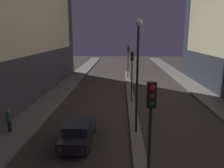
{
  "coord_description": "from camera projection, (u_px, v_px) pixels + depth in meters",
  "views": [
    {
      "loc": [
        -1.08,
        -3.97,
        6.8
      ],
      "look_at": [
        -2.16,
        21.67,
        0.97
      ],
      "focal_mm": 35.0,
      "sensor_mm": 36.0,
      "label": 1
    }
  ],
  "objects": [
    {
      "name": "car_left_lane",
      "position": [
        79.0,
        131.0,
        13.93
      ],
      "size": [
        1.75,
        4.49,
        1.51
      ],
      "color": "black",
      "rests_on": "ground"
    },
    {
      "name": "traffic_light_far",
      "position": [
        128.0,
        54.0,
        33.46
      ],
      "size": [
        0.32,
        0.42,
        5.04
      ],
      "color": "black",
      "rests_on": "median_strip"
    },
    {
      "name": "street_lamp",
      "position": [
        138.0,
        59.0,
        14.21
      ],
      "size": [
        0.49,
        0.49,
        7.64
      ],
      "color": "black",
      "rests_on": "median_strip"
    },
    {
      "name": "median_strip",
      "position": [
        131.0,
        99.0,
        23.33
      ],
      "size": [
        0.78,
        34.98,
        0.13
      ],
      "color": "#66605B",
      "rests_on": "ground"
    },
    {
      "name": "traffic_light_mid",
      "position": [
        132.0,
        66.0,
        21.49
      ],
      "size": [
        0.32,
        0.42,
        5.04
      ],
      "color": "black",
      "rests_on": "median_strip"
    },
    {
      "name": "traffic_light_near",
      "position": [
        150.0,
        119.0,
        7.87
      ],
      "size": [
        0.32,
        0.42,
        5.04
      ],
      "color": "black",
      "rests_on": "median_strip"
    },
    {
      "name": "pedestrian_on_left_sidewalk",
      "position": [
        9.0,
        120.0,
        15.08
      ],
      "size": [
        0.36,
        0.36,
        1.65
      ],
      "color": "black",
      "rests_on": "sidewalk_left"
    }
  ]
}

